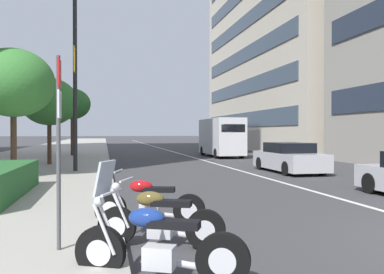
{
  "coord_description": "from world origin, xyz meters",
  "views": [
    {
      "loc": [
        -5.03,
        6.37,
        1.84
      ],
      "look_at": [
        15.24,
        1.9,
        1.6
      ],
      "focal_mm": 37.13,
      "sensor_mm": 36.0,
      "label": 1
    }
  ],
  "objects": [
    {
      "name": "lane_centre_stripe",
      "position": [
        35.0,
        0.0,
        0.0
      ],
      "size": [
        110.0,
        0.16,
        0.01
      ],
      "primitive_type": "cube",
      "color": "silver",
      "rests_on": "ground"
    },
    {
      "name": "car_approaching_light",
      "position": [
        11.97,
        -2.0,
        0.64
      ],
      "size": [
        4.45,
        1.89,
        1.37
      ],
      "rotation": [
        0.0,
        0.0,
        -0.0
      ],
      "color": "#B7B7BC",
      "rests_on": "ground"
    },
    {
      "name": "street_lamp_with_banners",
      "position": [
        13.12,
        7.29,
        5.57
      ],
      "size": [
        1.26,
        2.57,
        9.18
      ],
      "color": "#232326",
      "rests_on": "sidewalk_right_plaza"
    },
    {
      "name": "motorcycle_by_sign_pole",
      "position": [
        -0.19,
        5.75,
        0.44
      ],
      "size": [
        1.07,
        2.07,
        1.49
      ],
      "rotation": [
        0.0,
        0.0,
        1.13
      ],
      "color": "black",
      "rests_on": "ground"
    },
    {
      "name": "delivery_van_ahead",
      "position": [
        23.89,
        -2.26,
        1.53
      ],
      "size": [
        6.15,
        2.13,
        2.87
      ],
      "rotation": [
        0.0,
        0.0,
        -0.01
      ],
      "color": "silver",
      "rests_on": "ground"
    },
    {
      "name": "street_tree_by_lamp_post",
      "position": [
        17.29,
        9.25,
        3.48
      ],
      "size": [
        2.98,
        2.98,
        4.61
      ],
      "color": "#473323",
      "rests_on": "sidewalk_right_plaza"
    },
    {
      "name": "motorcycle_second_in_row",
      "position": [
        1.27,
        5.52,
        0.41
      ],
      "size": [
        0.95,
        1.98,
        1.09
      ],
      "rotation": [
        0.0,
        0.0,
        1.18
      ],
      "color": "black",
      "rests_on": "ground"
    },
    {
      "name": "parking_sign_by_curb",
      "position": [
        0.94,
        7.02,
        1.9
      ],
      "size": [
        0.32,
        0.06,
        2.8
      ],
      "color": "#47494C",
      "rests_on": "sidewalk_right_plaza"
    },
    {
      "name": "clipped_hedge_bed",
      "position": [
        6.22,
        9.04,
        0.55
      ],
      "size": [
        5.09,
        1.1,
        0.8
      ],
      "primitive_type": "cube",
      "color": "#28602D",
      "rests_on": "sidewalk_right_plaza"
    },
    {
      "name": "street_tree_near_plaza_corner",
      "position": [
        25.49,
        8.71,
        3.93
      ],
      "size": [
        2.69,
        2.69,
        4.95
      ],
      "color": "#473323",
      "rests_on": "sidewalk_right_plaza"
    },
    {
      "name": "street_tree_mid_sidewalk",
      "position": [
        10.94,
        9.71,
        3.69
      ],
      "size": [
        3.02,
        3.02,
        4.84
      ],
      "color": "#473323",
      "rests_on": "sidewalk_right_plaza"
    },
    {
      "name": "sidewalk_right_plaza",
      "position": [
        30.0,
        10.57,
        0.07
      ],
      "size": [
        160.0,
        9.01,
        0.15
      ],
      "primitive_type": "cube",
      "color": "#A39E93",
      "rests_on": "ground"
    },
    {
      "name": "motorcycle_mid_row",
      "position": [
        2.8,
        5.53,
        0.41
      ],
      "size": [
        0.86,
        2.15,
        1.09
      ],
      "rotation": [
        0.0,
        0.0,
        1.27
      ],
      "color": "black",
      "rests_on": "ground"
    }
  ]
}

